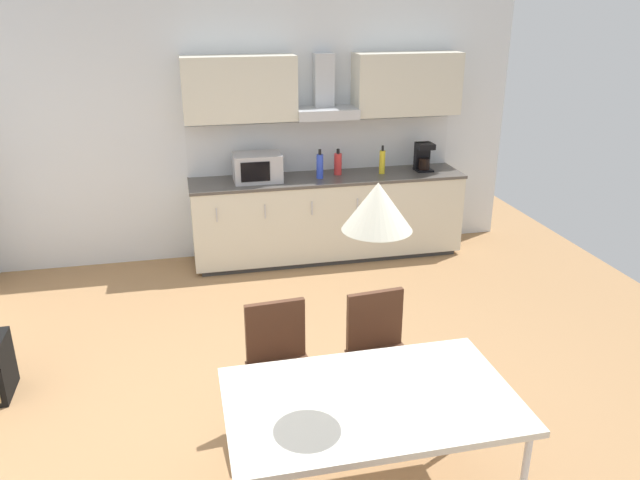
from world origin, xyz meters
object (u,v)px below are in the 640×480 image
bottle_blue (320,166)px  chair_far_left (280,358)px  coffee_maker (423,157)px  bottle_yellow (382,162)px  bottle_red (338,164)px  microwave (257,167)px  dining_table (371,405)px  pendant_lamp (378,206)px  chair_far_right (380,345)px

bottle_blue → chair_far_left: size_ratio=0.35×
coffee_maker → bottle_blue: (-1.15, -0.07, -0.02)m
bottle_yellow → bottle_blue: 0.68m
bottle_red → chair_far_left: bearing=-111.1°
microwave → bottle_red: (0.86, 0.06, -0.02)m
coffee_maker → dining_table: size_ratio=0.21×
microwave → dining_table: microwave is taller
bottle_yellow → pendant_lamp: size_ratio=0.93×
microwave → dining_table: (0.09, -3.61, -0.33)m
dining_table → pendant_lamp: size_ratio=4.57×
dining_table → pendant_lamp: bearing=108.4°
chair_far_right → bottle_blue: bearing=85.3°
coffee_maker → chair_far_right: size_ratio=0.34×
dining_table → bottle_blue: bearing=81.3°
bottle_yellow → chair_far_left: (-1.56, -2.78, -0.49)m
coffee_maker → dining_table: 4.03m
microwave → bottle_blue: 0.64m
bottle_blue → dining_table: 3.63m
bottle_red → chair_far_right: size_ratio=0.32×
microwave → bottle_yellow: bottle_yellow is taller
bottle_yellow → chair_far_right: 2.97m
microwave → chair_far_right: size_ratio=0.55×
microwave → dining_table: bearing=-88.5°
coffee_maker → bottle_yellow: coffee_maker is taller
coffee_maker → microwave: bearing=-179.2°
coffee_maker → bottle_blue: bearing=-176.6°
bottle_red → bottle_yellow: bearing=-7.8°
microwave → chair_far_left: size_ratio=0.55×
pendant_lamp → chair_far_right: bearing=68.6°
dining_table → chair_far_right: size_ratio=1.68×
pendant_lamp → bottle_red: bearing=78.2°
bottle_yellow → pendant_lamp: 3.88m
coffee_maker → dining_table: coffee_maker is taller
chair_far_right → pendant_lamp: 1.51m
coffee_maker → pendant_lamp: pendant_lamp is taller
bottle_blue → pendant_lamp: size_ratio=0.95×
bottle_blue → dining_table: (-0.55, -3.57, -0.32)m
chair_far_left → chair_far_right: 0.66m
bottle_blue → microwave: bearing=176.3°
pendant_lamp → dining_table: bearing=-71.6°
bottle_yellow → chair_far_left: 3.23m
microwave → pendant_lamp: pendant_lamp is taller
bottle_red → chair_far_right: bottle_red is taller
microwave → bottle_blue: size_ratio=1.59×
bottle_yellow → chair_far_left: size_ratio=0.34×
pendant_lamp → bottle_blue: bearing=81.3°
bottle_yellow → bottle_red: bearing=172.2°
bottle_blue → chair_far_right: bearing=-94.7°
bottle_blue → chair_far_left: bottle_blue is taller
microwave → bottle_red: size_ratio=1.75×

